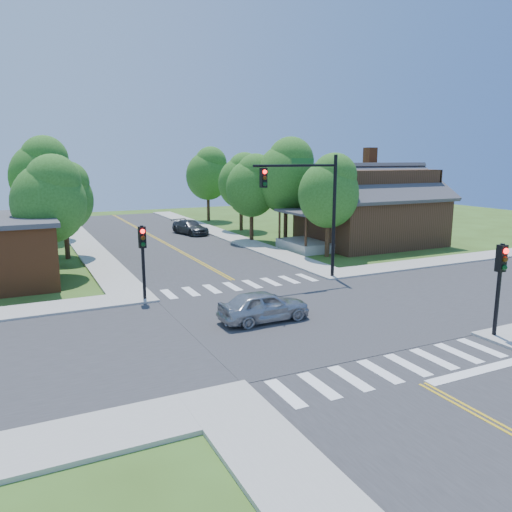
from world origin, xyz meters
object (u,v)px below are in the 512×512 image
signal_mast_ne (310,197)px  car_dgrey (190,228)px  car_silver (264,307)px  signal_pole_nw (143,249)px  house_ne (370,204)px  signal_pole_se (500,273)px

signal_mast_ne → car_dgrey: bearing=91.2°
signal_mast_ne → car_dgrey: signal_mast_ne is taller
car_silver → car_dgrey: size_ratio=0.85×
signal_pole_nw → car_silver: bearing=-54.2°
car_dgrey → car_silver: bearing=-115.6°
car_silver → signal_mast_ne: bearing=-46.6°
house_ne → car_dgrey: (-11.61, 11.37, -2.68)m
signal_mast_ne → signal_pole_nw: bearing=-179.9°
signal_mast_ne → car_dgrey: (-0.41, 20.01, -4.21)m
signal_mast_ne → car_silver: signal_mast_ne is taller
house_ne → car_silver: house_ne is taller
signal_mast_ne → signal_pole_se: size_ratio=1.89×
signal_pole_nw → car_silver: signal_pole_nw is taller
signal_mast_ne → signal_pole_se: signal_mast_ne is taller
car_dgrey → signal_pole_se: bearing=-100.2°
signal_mast_ne → house_ne: signal_mast_ne is taller
car_dgrey → signal_mast_ne: bearing=-102.9°
signal_pole_se → car_silver: (-7.31, 5.79, -1.98)m
signal_pole_nw → house_ne: house_ne is taller
signal_pole_nw → car_dgrey: signal_pole_nw is taller
signal_mast_ne → signal_pole_nw: signal_mast_ne is taller
signal_pole_se → house_ne: 22.03m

